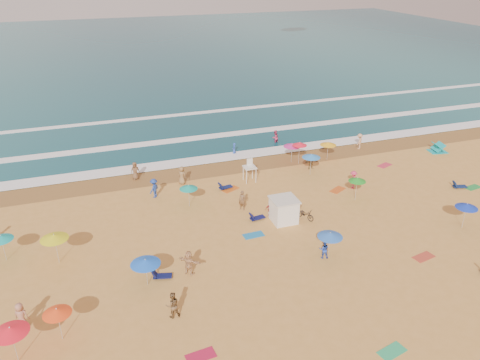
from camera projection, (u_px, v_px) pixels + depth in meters
name	position (u px, v px, depth m)	size (l,w,h in m)	color
ground	(289.00, 220.00, 40.42)	(220.00, 220.00, 0.00)	gold
ocean	(144.00, 51.00, 112.05)	(220.00, 140.00, 0.18)	#0C4756
wet_sand	(242.00, 165.00, 51.07)	(220.00, 220.00, 0.00)	olive
surf_foam	(219.00, 137.00, 58.55)	(200.00, 18.70, 0.05)	white
cabana	(284.00, 211.00, 39.89)	(2.00, 2.00, 2.00)	white
cabana_roof	(284.00, 200.00, 39.43)	(2.20, 2.20, 0.12)	silver
bicycle	(305.00, 214.00, 40.41)	(0.64, 1.82, 0.96)	black
lifeguard_stand	(250.00, 172.00, 46.96)	(1.20, 1.20, 2.10)	white
beach_umbrellas	(263.00, 199.00, 39.37)	(56.90, 22.67, 0.76)	#13A08F
loungers	(366.00, 231.00, 38.47)	(49.98, 23.46, 0.34)	#0E1348
towels	(379.00, 230.00, 38.98)	(34.47, 24.20, 0.03)	#B6163C
beachgoers	(236.00, 193.00, 43.17)	(39.72, 27.03, 2.14)	#A7824D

